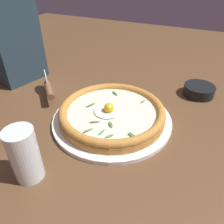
% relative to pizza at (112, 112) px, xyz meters
% --- Properties ---
extents(ground_plane, '(2.40, 2.40, 0.03)m').
position_rel_pizza_xyz_m(ground_plane, '(0.01, 0.01, -0.05)').
color(ground_plane, brown).
rests_on(ground_plane, ground).
extents(pizza_plate, '(0.35, 0.35, 0.01)m').
position_rel_pizza_xyz_m(pizza_plate, '(-0.00, -0.00, -0.03)').
color(pizza_plate, white).
rests_on(pizza_plate, ground).
extents(pizza, '(0.31, 0.31, 0.05)m').
position_rel_pizza_xyz_m(pizza, '(0.00, 0.00, 0.00)').
color(pizza, '#BB803A').
rests_on(pizza, pizza_plate).
extents(side_bowl, '(0.11, 0.11, 0.04)m').
position_rel_pizza_xyz_m(side_bowl, '(-0.21, -0.27, -0.01)').
color(side_bowl, black).
rests_on(side_bowl, ground).
extents(pizza_cutter, '(0.12, 0.12, 0.08)m').
position_rel_pizza_xyz_m(pizza_cutter, '(0.25, -0.03, 0.01)').
color(pizza_cutter, silver).
rests_on(pizza_cutter, ground).
extents(drinking_glass, '(0.06, 0.06, 0.13)m').
position_rel_pizza_xyz_m(drinking_glass, '(0.08, 0.26, 0.02)').
color(drinking_glass, silver).
rests_on(drinking_glass, ground).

